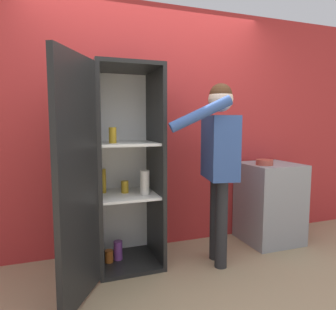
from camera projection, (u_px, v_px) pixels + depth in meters
ground_plane at (185, 291)px, 2.38m from camera, size 12.00×12.00×0.00m
wall_back at (150, 128)px, 3.17m from camera, size 7.00×0.06×2.55m
refrigerator at (116, 170)px, 2.66m from camera, size 0.92×1.11×1.84m
person at (219, 151)px, 2.76m from camera, size 0.72×0.57×1.69m
counter at (269, 202)px, 3.37m from camera, size 0.59×0.57×0.88m
bowl at (264, 162)px, 3.19m from camera, size 0.18×0.18×0.06m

